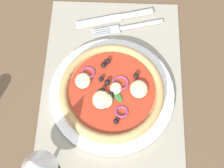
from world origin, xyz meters
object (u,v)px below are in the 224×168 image
at_px(plate, 114,94).
at_px(wine_glass, 35,165).
at_px(pizza, 113,91).
at_px(fork, 124,28).
at_px(knife, 114,18).

bearing_deg(plate, wine_glass, 143.12).
height_order(pizza, fork, pizza).
bearing_deg(knife, pizza, 76.89).
bearing_deg(plate, fork, -6.32).
height_order(plate, fork, plate).
height_order(knife, wine_glass, wine_glass).
distance_m(pizza, wine_glass, 0.24).
xyz_separation_m(fork, wine_glass, (-0.36, 0.16, 0.10)).
bearing_deg(plate, pizza, 98.04).
relative_size(pizza, fork, 1.32).
height_order(fork, wine_glass, wine_glass).
relative_size(pizza, knife, 1.19).
relative_size(knife, wine_glass, 1.33).
xyz_separation_m(fork, knife, (0.03, 0.03, 0.00)).
bearing_deg(knife, plate, 77.00).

